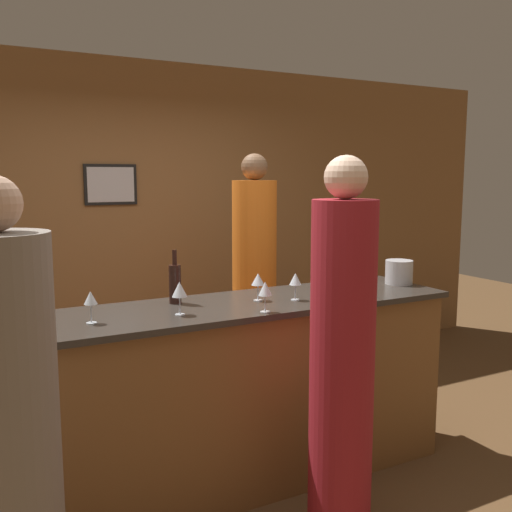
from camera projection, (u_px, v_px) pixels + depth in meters
name	position (u px, v px, depth m)	size (l,w,h in m)	color
ground_plane	(226.00, 484.00, 3.39)	(14.00, 14.00, 0.00)	brown
back_wall	(129.00, 225.00, 4.93)	(8.00, 0.08, 2.80)	olive
bar_counter	(226.00, 396.00, 3.32)	(2.81, 0.67, 1.09)	brown
bartender	(254.00, 295.00, 4.29)	(0.33, 0.33, 1.98)	orange
guest_0	(342.00, 365.00, 2.80)	(0.32, 0.32, 1.92)	maroon
guest_1	(8.00, 448.00, 2.06)	(0.37, 0.37, 1.83)	gray
wine_bottle_0	(175.00, 283.00, 3.26)	(0.07, 0.07, 0.31)	black
ice_bucket	(399.00, 272.00, 3.86)	(0.18, 0.18, 0.16)	silver
wine_glass_0	(180.00, 290.00, 2.98)	(0.08, 0.08, 0.18)	silver
wine_glass_1	(265.00, 289.00, 3.04)	(0.07, 0.07, 0.17)	silver
wine_glass_2	(295.00, 280.00, 3.34)	(0.07, 0.07, 0.16)	silver
wine_glass_3	(328.00, 281.00, 3.23)	(0.07, 0.07, 0.18)	silver
wine_glass_4	(2.00, 312.00, 2.62)	(0.07, 0.07, 0.14)	silver
wine_glass_5	(91.00, 299.00, 2.81)	(0.07, 0.07, 0.16)	silver
wine_glass_6	(258.00, 280.00, 3.33)	(0.08, 0.08, 0.16)	silver
wine_glass_7	(321.00, 276.00, 3.46)	(0.08, 0.08, 0.17)	silver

